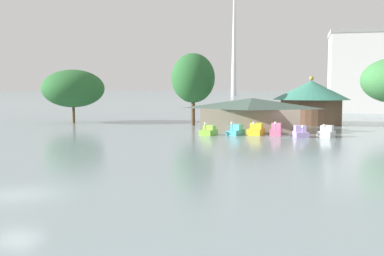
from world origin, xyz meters
name	(u,v)px	position (x,y,z in m)	size (l,w,h in m)	color
ground_plane	(16,195)	(0.00, 0.00, 0.00)	(2000.00, 2000.00, 0.00)	gray
pedal_boat_lime	(209,131)	(3.90, 33.86, 0.48)	(1.96, 2.80, 1.63)	#8CCC3F
pedal_boat_cyan	(236,131)	(7.09, 35.04, 0.51)	(2.07, 3.05, 1.67)	#4CB7CC
pedal_boat_yellow	(256,130)	(9.52, 35.48, 0.58)	(2.04, 3.03, 1.69)	yellow
pedal_boat_pink	(276,130)	(11.95, 35.46, 0.59)	(1.39, 2.77, 1.75)	pink
pedal_boat_lavender	(300,132)	(14.83, 34.10, 0.52)	(2.01, 2.75, 1.46)	#B299D8
pedal_boat_white	(326,132)	(17.82, 34.81, 0.54)	(2.26, 2.92, 1.57)	white
boathouse	(252,114)	(8.44, 40.91, 2.31)	(13.71, 8.19, 4.41)	gray
green_roof_pavilion	(311,100)	(16.41, 54.30, 3.86)	(12.01, 12.01, 7.62)	brown
shoreline_tree_tall_left	(73,88)	(-21.76, 48.66, 5.66)	(10.23, 10.23, 8.76)	brown
shoreline_tree_mid	(193,78)	(-1.31, 48.03, 7.25)	(6.66, 6.66, 11.05)	brown
background_building_block	(384,72)	(33.91, 95.99, 9.60)	(25.45, 13.47, 19.17)	silver
distant_broadcast_tower	(234,14)	(-37.24, 348.58, 63.64)	(6.69, 6.69, 154.15)	silver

